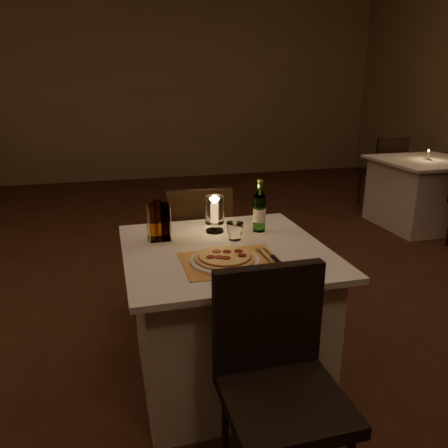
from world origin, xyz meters
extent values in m
cube|color=#442215|center=(0.00, 0.00, -0.01)|extent=(8.00, 10.00, 0.02)
cube|color=olive|center=(0.00, 5.01, 1.50)|extent=(8.00, 0.02, 3.00)
cube|color=silver|center=(-0.02, -0.31, 0.35)|extent=(0.88, 0.88, 0.71)
cube|color=silver|center=(-0.02, -0.31, 0.72)|extent=(1.00, 1.00, 0.03)
cube|color=black|center=(-0.02, -1.11, 0.46)|extent=(0.42, 0.42, 0.05)
cube|color=black|center=(-0.02, -0.93, 0.69)|extent=(0.42, 0.05, 0.42)
cylinder|color=black|center=(-0.19, -0.94, 0.22)|extent=(0.03, 0.03, 0.44)
cylinder|color=black|center=(0.15, -0.94, 0.22)|extent=(0.03, 0.03, 0.44)
cube|color=black|center=(-0.02, 0.49, 0.46)|extent=(0.42, 0.42, 0.05)
cube|color=black|center=(-0.02, 0.30, 0.69)|extent=(0.42, 0.05, 0.42)
cylinder|color=black|center=(0.15, 0.66, 0.22)|extent=(0.03, 0.03, 0.44)
cylinder|color=black|center=(-0.19, 0.66, 0.22)|extent=(0.03, 0.03, 0.44)
cylinder|color=black|center=(0.15, 0.32, 0.22)|extent=(0.03, 0.03, 0.44)
cylinder|color=black|center=(-0.19, 0.32, 0.22)|extent=(0.03, 0.03, 0.44)
cube|color=#CB9346|center=(-0.04, -0.49, 0.74)|extent=(0.45, 0.34, 0.00)
cylinder|color=white|center=(-0.07, -0.49, 0.75)|extent=(0.32, 0.32, 0.01)
cylinder|color=#D8B77F|center=(-0.07, -0.49, 0.76)|extent=(0.28, 0.28, 0.01)
cylinder|color=maroon|center=(-0.07, -0.49, 0.77)|extent=(0.24, 0.24, 0.00)
cylinder|color=#EACC7F|center=(-0.07, -0.49, 0.77)|extent=(0.24, 0.24, 0.00)
cylinder|color=maroon|center=(0.00, -0.46, 0.78)|extent=(0.04, 0.04, 0.00)
cylinder|color=maroon|center=(-0.05, -0.46, 0.78)|extent=(0.04, 0.04, 0.00)
cylinder|color=maroon|center=(-0.10, -0.44, 0.78)|extent=(0.04, 0.04, 0.00)
cylinder|color=maroon|center=(-0.14, -0.50, 0.78)|extent=(0.04, 0.04, 0.00)
cylinder|color=maroon|center=(-0.10, -0.51, 0.78)|extent=(0.04, 0.04, 0.00)
cylinder|color=maroon|center=(-0.07, -0.53, 0.78)|extent=(0.04, 0.04, 0.00)
cylinder|color=maroon|center=(0.00, -0.52, 0.78)|extent=(0.04, 0.04, 0.00)
cube|color=silver|center=(0.12, -0.49, 0.75)|extent=(0.01, 0.14, 0.00)
cube|color=silver|center=(0.12, -0.41, 0.75)|extent=(0.02, 0.05, 0.00)
cube|color=black|center=(0.16, -0.54, 0.75)|extent=(0.02, 0.10, 0.01)
cube|color=silver|center=(0.16, -0.43, 0.75)|extent=(0.01, 0.12, 0.00)
cylinder|color=#67AB5C|center=(0.23, -0.11, 0.84)|extent=(0.07, 0.07, 0.20)
cylinder|color=#67AB5C|center=(0.23, -0.11, 1.00)|extent=(0.02, 0.02, 0.04)
cylinder|color=gold|center=(0.23, -0.11, 1.02)|extent=(0.03, 0.03, 0.01)
cylinder|color=silver|center=(0.23, -0.11, 0.83)|extent=(0.07, 0.07, 0.07)
cylinder|color=white|center=(-0.01, -0.06, 0.75)|extent=(0.10, 0.10, 0.01)
cylinder|color=white|center=(-0.01, -0.06, 0.77)|extent=(0.02, 0.02, 0.04)
cylinder|color=white|center=(-0.01, -0.06, 0.87)|extent=(0.11, 0.11, 0.15)
cylinder|color=white|center=(-0.01, -0.06, 0.85)|extent=(0.03, 0.03, 0.11)
ellipsoid|color=orange|center=(-0.01, -0.06, 0.92)|extent=(0.02, 0.02, 0.03)
cube|color=white|center=(-0.32, -0.11, 0.74)|extent=(0.12, 0.12, 0.01)
cylinder|color=white|center=(-0.38, -0.16, 0.84)|extent=(0.01, 0.01, 0.18)
cylinder|color=white|center=(-0.27, -0.16, 0.84)|extent=(0.01, 0.01, 0.18)
cylinder|color=white|center=(-0.38, -0.05, 0.84)|extent=(0.01, 0.01, 0.18)
cylinder|color=white|center=(-0.27, -0.05, 0.84)|extent=(0.01, 0.01, 0.18)
cube|color=#BF8C33|center=(-0.35, -0.14, 0.85)|extent=(0.04, 0.04, 0.20)
cube|color=#3F1E14|center=(-0.29, -0.14, 0.85)|extent=(0.04, 0.04, 0.20)
cube|color=#BF8C33|center=(-0.32, -0.08, 0.85)|extent=(0.04, 0.04, 0.20)
cube|color=silver|center=(2.77, 1.65, 0.35)|extent=(0.88, 0.88, 0.71)
cube|color=silver|center=(2.77, 1.65, 0.72)|extent=(1.00, 1.00, 0.03)
cube|color=black|center=(2.77, 2.45, 0.46)|extent=(0.42, 0.42, 0.05)
cube|color=black|center=(2.77, 2.27, 0.69)|extent=(0.42, 0.05, 0.42)
cylinder|color=black|center=(2.94, 2.62, 0.22)|extent=(0.03, 0.03, 0.44)
cylinder|color=black|center=(2.60, 2.62, 0.22)|extent=(0.03, 0.03, 0.44)
cylinder|color=black|center=(2.94, 2.28, 0.22)|extent=(0.03, 0.03, 0.44)
cylinder|color=black|center=(2.60, 2.28, 0.22)|extent=(0.03, 0.03, 0.44)
cylinder|color=white|center=(2.77, 1.65, 0.79)|extent=(0.03, 0.03, 0.09)
ellipsoid|color=orange|center=(2.77, 1.65, 0.84)|extent=(0.01, 0.01, 0.02)
camera|label=1|loc=(-0.55, -2.28, 1.53)|focal=35.00mm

